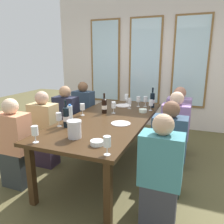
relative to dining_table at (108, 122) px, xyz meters
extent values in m
plane|color=brown|center=(0.00, 0.00, -0.68)|extent=(12.00, 12.00, 0.00)
cube|color=silver|center=(0.00, 2.21, 0.77)|extent=(4.27, 0.06, 2.90)
cube|color=brown|center=(-0.95, 2.16, 0.77)|extent=(0.72, 0.03, 1.88)
cube|color=silver|center=(-0.95, 2.15, 0.77)|extent=(0.64, 0.01, 1.80)
cube|color=brown|center=(0.00, 2.16, 0.77)|extent=(0.72, 0.03, 1.88)
cube|color=silver|center=(0.00, 2.15, 0.77)|extent=(0.64, 0.01, 1.80)
cube|color=brown|center=(0.95, 2.16, 0.77)|extent=(0.72, 0.03, 1.88)
cube|color=silver|center=(0.95, 2.15, 0.77)|extent=(0.64, 0.01, 1.80)
cube|color=#3B2614|center=(0.00, 0.00, 0.04)|extent=(1.07, 2.38, 0.04)
cube|color=#3B2614|center=(-0.44, -1.10, -0.33)|extent=(0.07, 0.07, 0.70)
cube|color=#3B2614|center=(0.44, -1.10, -0.33)|extent=(0.07, 0.07, 0.70)
cube|color=#3B2614|center=(-0.44, 1.10, -0.33)|extent=(0.07, 0.07, 0.70)
cube|color=#3B2614|center=(0.44, 1.10, -0.33)|extent=(0.07, 0.07, 0.70)
cylinder|color=white|center=(-0.04, 0.80, 0.07)|extent=(0.28, 0.28, 0.01)
cylinder|color=white|center=(0.25, -0.20, 0.07)|extent=(0.25, 0.25, 0.01)
cylinder|color=silver|center=(-0.04, -0.84, 0.15)|extent=(0.14, 0.14, 0.17)
cylinder|color=silver|center=(-0.04, -0.84, 0.24)|extent=(0.16, 0.16, 0.02)
cylinder|color=black|center=(-0.33, -0.56, 0.18)|extent=(0.07, 0.07, 0.23)
cone|color=black|center=(-0.33, -0.56, 0.31)|extent=(0.07, 0.07, 0.02)
cylinder|color=black|center=(-0.33, -0.56, 0.36)|extent=(0.03, 0.03, 0.08)
cylinder|color=silver|center=(-0.33, -0.56, 0.17)|extent=(0.08, 0.08, 0.06)
cylinder|color=black|center=(-0.16, 0.22, 0.17)|extent=(0.08, 0.07, 0.20)
cone|color=black|center=(-0.16, 0.22, 0.28)|extent=(0.08, 0.07, 0.02)
cylinder|color=black|center=(-0.16, 0.22, 0.33)|extent=(0.03, 0.03, 0.08)
cylinder|color=white|center=(-0.16, 0.22, 0.16)|extent=(0.08, 0.08, 0.06)
cylinder|color=black|center=(0.45, 0.85, 0.18)|extent=(0.07, 0.07, 0.24)
cone|color=black|center=(0.45, 0.85, 0.31)|extent=(0.07, 0.07, 0.02)
cylinder|color=black|center=(0.45, 0.85, 0.36)|extent=(0.03, 0.03, 0.08)
cylinder|color=white|center=(0.45, 0.85, 0.17)|extent=(0.08, 0.08, 0.06)
cylinder|color=white|center=(0.38, 0.48, 0.09)|extent=(0.12, 0.12, 0.05)
cylinder|color=white|center=(0.26, -0.93, 0.09)|extent=(0.13, 0.13, 0.04)
cylinder|color=white|center=(-0.39, -0.37, 0.17)|extent=(0.06, 0.06, 0.22)
cylinder|color=blue|center=(-0.39, -0.37, 0.29)|extent=(0.04, 0.04, 0.02)
cylinder|color=white|center=(0.44, -1.10, 0.07)|extent=(0.06, 0.06, 0.00)
cylinder|color=white|center=(0.44, -1.10, 0.11)|extent=(0.01, 0.01, 0.07)
cylinder|color=white|center=(0.44, -1.10, 0.19)|extent=(0.07, 0.07, 0.09)
cylinder|color=#590C19|center=(0.44, -1.10, 0.16)|extent=(0.06, 0.06, 0.02)
cylinder|color=white|center=(-0.02, 0.27, 0.07)|extent=(0.06, 0.06, 0.00)
cylinder|color=white|center=(-0.02, 0.27, 0.11)|extent=(0.01, 0.01, 0.07)
cylinder|color=white|center=(-0.02, 0.27, 0.19)|extent=(0.07, 0.07, 0.09)
cylinder|color=#590C19|center=(-0.02, 0.27, 0.16)|extent=(0.06, 0.06, 0.02)
cylinder|color=white|center=(0.11, 0.65, 0.07)|extent=(0.06, 0.06, 0.00)
cylinder|color=white|center=(0.11, 0.65, 0.11)|extent=(0.01, 0.01, 0.07)
cylinder|color=white|center=(0.11, 0.65, 0.19)|extent=(0.07, 0.07, 0.09)
cylinder|color=#590C19|center=(0.11, 0.65, 0.16)|extent=(0.06, 0.06, 0.02)
cylinder|color=white|center=(0.47, 0.63, 0.07)|extent=(0.06, 0.06, 0.00)
cylinder|color=white|center=(0.47, 0.63, 0.11)|extent=(0.01, 0.01, 0.07)
cylinder|color=white|center=(0.47, 0.63, 0.19)|extent=(0.07, 0.07, 0.09)
cylinder|color=#590C19|center=(0.47, 0.63, 0.16)|extent=(0.06, 0.06, 0.02)
cylinder|color=white|center=(-0.34, -1.10, 0.07)|extent=(0.06, 0.06, 0.00)
cylinder|color=white|center=(-0.34, -1.10, 0.11)|extent=(0.01, 0.01, 0.07)
cylinder|color=white|center=(-0.34, -1.10, 0.19)|extent=(0.07, 0.07, 0.09)
cylinder|color=#590C19|center=(-0.34, -1.10, 0.16)|extent=(0.06, 0.06, 0.04)
cylinder|color=white|center=(0.32, 0.88, 0.07)|extent=(0.06, 0.06, 0.00)
cylinder|color=white|center=(0.32, 0.88, 0.11)|extent=(0.01, 0.01, 0.07)
cylinder|color=white|center=(0.32, 0.88, 0.19)|extent=(0.07, 0.07, 0.09)
cylinder|color=white|center=(-0.42, -0.57, 0.07)|extent=(0.06, 0.06, 0.00)
cylinder|color=white|center=(-0.42, -0.57, 0.11)|extent=(0.01, 0.01, 0.07)
cylinder|color=white|center=(-0.42, -0.57, 0.19)|extent=(0.07, 0.07, 0.09)
cylinder|color=white|center=(-0.05, 0.98, 0.07)|extent=(0.06, 0.06, 0.00)
cylinder|color=white|center=(-0.05, 0.98, 0.11)|extent=(0.01, 0.01, 0.07)
cylinder|color=white|center=(-0.05, 0.98, 0.19)|extent=(0.07, 0.07, 0.09)
cylinder|color=white|center=(-0.40, -0.01, 0.07)|extent=(0.06, 0.06, 0.00)
cylinder|color=white|center=(-0.40, -0.01, 0.11)|extent=(0.01, 0.01, 0.07)
cylinder|color=white|center=(-0.40, -0.01, 0.19)|extent=(0.07, 0.07, 0.09)
cylinder|color=#590C19|center=(-0.40, -0.01, 0.16)|extent=(0.06, 0.06, 0.03)
cylinder|color=white|center=(0.21, 0.85, 0.07)|extent=(0.06, 0.06, 0.00)
cylinder|color=white|center=(0.21, 0.85, 0.11)|extent=(0.01, 0.01, 0.07)
cylinder|color=white|center=(0.21, 0.85, 0.19)|extent=(0.07, 0.07, 0.09)
cylinder|color=#590C19|center=(0.21, 0.85, 0.16)|extent=(0.06, 0.06, 0.04)
cube|color=#322D2D|center=(-0.88, 0.29, -0.45)|extent=(0.32, 0.24, 0.45)
cube|color=#1F2133|center=(-0.88, 0.29, 0.01)|extent=(0.38, 0.24, 0.48)
sphere|color=#A07656|center=(-0.88, 0.29, 0.34)|extent=(0.19, 0.19, 0.19)
cube|color=#232D37|center=(0.88, 0.34, -0.45)|extent=(0.32, 0.24, 0.45)
cube|color=#936CAC|center=(0.88, 0.34, 0.01)|extent=(0.38, 0.24, 0.48)
sphere|color=beige|center=(0.88, 0.34, 0.34)|extent=(0.19, 0.19, 0.19)
cube|color=#3A2A3D|center=(-0.88, -0.29, -0.45)|extent=(0.32, 0.24, 0.45)
cube|color=tan|center=(-0.88, -0.29, 0.01)|extent=(0.38, 0.24, 0.48)
sphere|color=tan|center=(-0.88, -0.29, 0.34)|extent=(0.19, 0.19, 0.19)
cube|color=#24352F|center=(0.88, -0.33, -0.45)|extent=(0.32, 0.24, 0.45)
cube|color=#2E455D|center=(0.88, -0.33, 0.01)|extent=(0.38, 0.24, 0.48)
sphere|color=brown|center=(0.88, -0.33, 0.34)|extent=(0.19, 0.19, 0.19)
cube|color=#2F3434|center=(-0.88, -0.86, -0.45)|extent=(0.32, 0.24, 0.45)
cube|color=tan|center=(-0.88, -0.86, 0.01)|extent=(0.38, 0.24, 0.48)
sphere|color=beige|center=(-0.88, -0.86, 0.34)|extent=(0.19, 0.19, 0.19)
cube|color=#383941|center=(0.88, -0.92, -0.45)|extent=(0.32, 0.24, 0.45)
cube|color=teal|center=(0.88, -0.92, 0.01)|extent=(0.38, 0.24, 0.48)
sphere|color=tan|center=(0.88, -0.92, 0.34)|extent=(0.19, 0.19, 0.19)
cube|color=#222338|center=(-0.88, 0.90, -0.45)|extent=(0.32, 0.24, 0.45)
cube|color=#2F4258|center=(-0.88, 0.90, 0.01)|extent=(0.38, 0.24, 0.48)
sphere|color=brown|center=(-0.88, 0.90, 0.34)|extent=(0.19, 0.19, 0.19)
cube|color=#382438|center=(0.88, 0.86, -0.45)|extent=(0.32, 0.24, 0.45)
cube|color=#9577B2|center=(0.88, 0.86, 0.01)|extent=(0.38, 0.24, 0.48)
sphere|color=#A36D57|center=(0.88, 0.86, 0.34)|extent=(0.19, 0.19, 0.19)
camera|label=1|loc=(1.12, -2.74, 0.91)|focal=35.25mm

